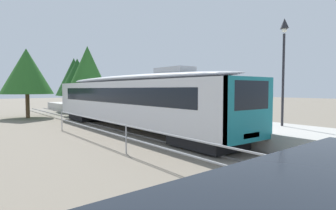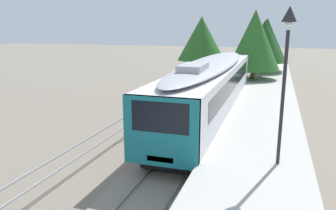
% 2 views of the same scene
% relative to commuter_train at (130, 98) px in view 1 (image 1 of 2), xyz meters
% --- Properties ---
extents(ground_plane, '(160.00, 160.00, 0.00)m').
position_rel_commuter_train_xyz_m(ground_plane, '(-3.00, -4.48, -2.15)').
color(ground_plane, slate).
extents(track_rails, '(3.20, 60.00, 0.14)m').
position_rel_commuter_train_xyz_m(track_rails, '(0.00, -4.48, -2.11)').
color(track_rails, gray).
rests_on(track_rails, ground).
extents(commuter_train, '(2.82, 19.10, 3.74)m').
position_rel_commuter_train_xyz_m(commuter_train, '(0.00, 0.00, 0.00)').
color(commuter_train, silver).
rests_on(commuter_train, track_rails).
extents(station_platform, '(3.90, 60.00, 0.90)m').
position_rel_commuter_train_xyz_m(station_platform, '(3.25, -4.48, -1.70)').
color(station_platform, '#B7B5AD').
rests_on(station_platform, ground).
extents(platform_lamp_mid_platform, '(0.34, 0.34, 5.35)m').
position_rel_commuter_train_xyz_m(platform_lamp_mid_platform, '(4.01, -8.36, 2.48)').
color(platform_lamp_mid_platform, '#232328').
rests_on(platform_lamp_mid_platform, station_platform).
extents(tree_behind_carpark, '(4.32, 4.32, 6.51)m').
position_rel_commuter_train_xyz_m(tree_behind_carpark, '(2.55, 18.02, 2.09)').
color(tree_behind_carpark, brown).
rests_on(tree_behind_carpark, ground).
extents(tree_behind_station_far, '(4.74, 4.74, 7.09)m').
position_rel_commuter_train_xyz_m(tree_behind_station_far, '(1.71, 11.50, 2.27)').
color(tree_behind_station_far, brown).
rests_on(tree_behind_station_far, ground).
extents(tree_distant_left, '(4.76, 4.76, 6.60)m').
position_rel_commuter_train_xyz_m(tree_distant_left, '(-3.56, 13.33, 2.29)').
color(tree_distant_left, brown).
rests_on(tree_distant_left, ground).
extents(tree_distant_centre, '(4.43, 4.43, 6.31)m').
position_rel_commuter_train_xyz_m(tree_distant_centre, '(2.40, 16.40, 1.99)').
color(tree_distant_centre, brown).
rests_on(tree_distant_centre, ground).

